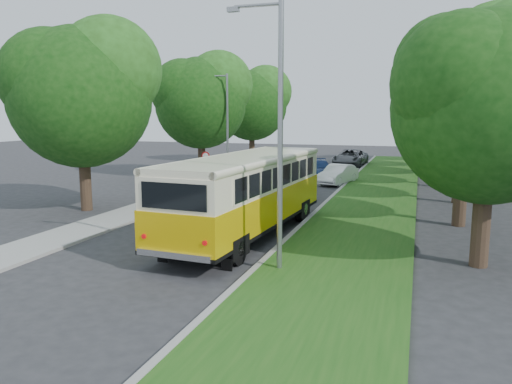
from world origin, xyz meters
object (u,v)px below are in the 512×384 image
(car_white, at_px, (338,174))
(lamppost_near, at_px, (277,128))
(vintage_bus, at_px, (247,196))
(car_silver, at_px, (283,188))
(car_grey, at_px, (350,158))
(car_blue, at_px, (319,169))
(lamppost_far, at_px, (226,123))

(car_white, bearing_deg, lamppost_near, -71.69)
(vintage_bus, xyz_separation_m, car_white, (1.11, 15.82, -0.95))
(car_silver, xyz_separation_m, car_grey, (1.04, 19.98, 0.04))
(car_white, height_order, car_blue, car_blue)
(car_white, bearing_deg, lamppost_far, -156.25)
(car_blue, relative_size, car_grey, 0.86)
(car_blue, xyz_separation_m, car_grey, (1.06, 9.71, 0.08))
(lamppost_near, xyz_separation_m, lamppost_far, (-8.91, 18.50, -0.25))
(lamppost_far, relative_size, car_silver, 1.76)
(car_silver, distance_m, car_blue, 10.27)
(lamppost_near, xyz_separation_m, vintage_bus, (-2.31, 3.89, -2.75))
(lamppost_far, xyz_separation_m, car_silver, (5.88, -6.44, -3.39))
(vintage_bus, distance_m, car_blue, 18.48)
(car_silver, distance_m, car_grey, 20.01)
(lamppost_far, xyz_separation_m, vintage_bus, (6.59, -14.61, -2.49))
(lamppost_near, relative_size, car_white, 1.97)
(lamppost_near, height_order, car_grey, lamppost_near)
(lamppost_near, height_order, car_white, lamppost_near)
(vintage_bus, bearing_deg, car_blue, 96.33)
(car_blue, bearing_deg, lamppost_near, -100.41)
(car_grey, bearing_deg, lamppost_near, -82.45)
(car_white, relative_size, car_blue, 0.86)
(car_white, relative_size, car_grey, 0.74)
(lamppost_far, relative_size, car_grey, 1.36)
(lamppost_near, bearing_deg, car_white, 93.50)
(vintage_bus, bearing_deg, car_silver, 99.03)
(lamppost_near, xyz_separation_m, car_silver, (-3.03, 12.06, -3.64))
(lamppost_near, distance_m, car_white, 20.09)
(lamppost_near, relative_size, car_silver, 1.87)
(vintage_bus, distance_m, car_silver, 8.25)
(car_silver, relative_size, car_grey, 0.78)
(vintage_bus, bearing_deg, car_white, 90.04)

